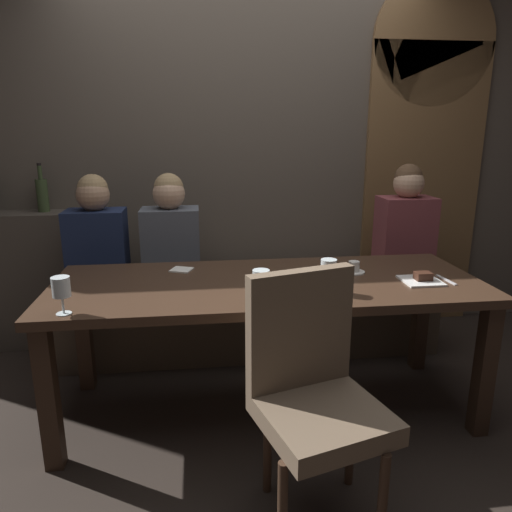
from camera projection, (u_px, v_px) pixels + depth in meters
The scene contains 18 objects.
ground at pixel (267, 407), 2.66m from camera, with size 9.00×9.00×0.00m, color black.
back_wall_tiled at pixel (244, 128), 3.44m from camera, with size 6.00×0.12×3.00m, color brown.
arched_door at pixel (425, 147), 3.56m from camera, with size 0.90×0.05×2.55m.
back_counter at pixel (27, 280), 3.35m from camera, with size 1.10×0.28×0.95m, color #494138.
dining_table at pixel (268, 297), 2.49m from camera, with size 2.20×0.84×0.74m.
banquette_bench at pixel (252, 321), 3.27m from camera, with size 2.50×0.44×0.45m.
chair_near_side at pixel (313, 383), 1.82m from camera, with size 0.54×0.54×0.98m.
diner_redhead at pixel (97, 241), 2.98m from camera, with size 0.36×0.24×0.78m.
diner_bearded at pixel (171, 239), 3.03m from camera, with size 0.36×0.24×0.78m.
diner_far_end at pixel (405, 229), 3.23m from camera, with size 0.36×0.24×0.83m.
wine_bottle_pale_label at pixel (42, 194), 3.23m from camera, with size 0.08×0.08×0.33m.
wine_glass_end_right at pixel (261, 281), 2.09m from camera, with size 0.08×0.08×0.16m.
wine_glass_far_right at pixel (61, 289), 1.99m from camera, with size 0.08×0.08×0.16m.
wine_glass_far_left at pixel (329, 269), 2.26m from camera, with size 0.08×0.08×0.16m.
espresso_cup at pixel (354, 268), 2.60m from camera, with size 0.12×0.12×0.06m.
dessert_plate at pixel (422, 279), 2.45m from camera, with size 0.19×0.19×0.05m.
fork_on_table at pixel (446, 280), 2.47m from camera, with size 0.02×0.17×0.01m, color silver.
folded_napkin at pixel (182, 270), 2.64m from camera, with size 0.11×0.10×0.01m, color silver.
Camera 1 is at (-0.35, -2.32, 1.50)m, focal length 33.54 mm.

